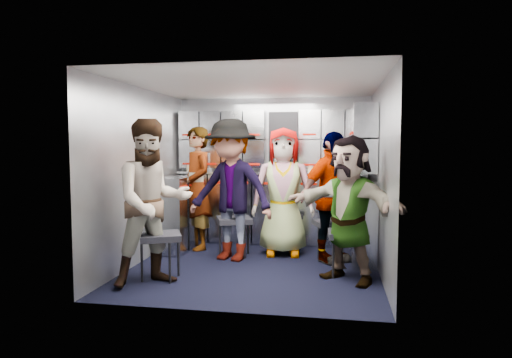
% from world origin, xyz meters
% --- Properties ---
extents(floor, '(3.00, 3.00, 0.00)m').
position_xyz_m(floor, '(0.00, 0.00, 0.00)').
color(floor, black).
rests_on(floor, ground).
extents(wall_back, '(2.80, 0.04, 2.10)m').
position_xyz_m(wall_back, '(0.00, 1.50, 1.05)').
color(wall_back, gray).
rests_on(wall_back, ground).
extents(wall_left, '(0.04, 3.00, 2.10)m').
position_xyz_m(wall_left, '(-1.40, 0.00, 1.05)').
color(wall_left, gray).
rests_on(wall_left, ground).
extents(wall_right, '(0.04, 3.00, 2.10)m').
position_xyz_m(wall_right, '(1.40, 0.00, 1.05)').
color(wall_right, gray).
rests_on(wall_right, ground).
extents(ceiling, '(2.80, 3.00, 0.02)m').
position_xyz_m(ceiling, '(0.00, 0.00, 2.10)').
color(ceiling, silver).
rests_on(ceiling, wall_back).
extents(cart_bank_back, '(2.68, 0.38, 0.99)m').
position_xyz_m(cart_bank_back, '(0.00, 1.29, 0.49)').
color(cart_bank_back, '#8E949D').
rests_on(cart_bank_back, ground).
extents(cart_bank_left, '(0.38, 0.76, 0.99)m').
position_xyz_m(cart_bank_left, '(-1.19, 0.56, 0.49)').
color(cart_bank_left, '#8E949D').
rests_on(cart_bank_left, ground).
extents(counter, '(2.68, 0.42, 0.03)m').
position_xyz_m(counter, '(0.00, 1.29, 1.01)').
color(counter, silver).
rests_on(counter, cart_bank_back).
extents(locker_bank_back, '(2.68, 0.28, 0.82)m').
position_xyz_m(locker_bank_back, '(0.00, 1.35, 1.49)').
color(locker_bank_back, '#8E949D').
rests_on(locker_bank_back, wall_back).
extents(locker_bank_right, '(0.28, 1.00, 0.82)m').
position_xyz_m(locker_bank_right, '(1.25, 0.70, 1.49)').
color(locker_bank_right, '#8E949D').
rests_on(locker_bank_right, wall_right).
extents(right_cabinet, '(0.28, 1.20, 1.00)m').
position_xyz_m(right_cabinet, '(1.25, 0.60, 0.50)').
color(right_cabinet, '#8E949D').
rests_on(right_cabinet, ground).
extents(coffee_niche, '(0.46, 0.16, 0.84)m').
position_xyz_m(coffee_niche, '(0.18, 1.41, 1.47)').
color(coffee_niche, black).
rests_on(coffee_niche, wall_back).
extents(red_latch_strip, '(2.60, 0.02, 0.03)m').
position_xyz_m(red_latch_strip, '(0.00, 1.09, 0.88)').
color(red_latch_strip, '#A00D02').
rests_on(red_latch_strip, cart_bank_back).
extents(jump_seat_near_left, '(0.54, 0.53, 0.49)m').
position_xyz_m(jump_seat_near_left, '(-0.90, -0.69, 0.43)').
color(jump_seat_near_left, black).
rests_on(jump_seat_near_left, ground).
extents(jump_seat_mid_left, '(0.53, 0.52, 0.50)m').
position_xyz_m(jump_seat_mid_left, '(-0.35, 0.43, 0.44)').
color(jump_seat_mid_left, black).
rests_on(jump_seat_mid_left, ground).
extents(jump_seat_center, '(0.47, 0.46, 0.48)m').
position_xyz_m(jump_seat_center, '(0.25, 0.81, 0.42)').
color(jump_seat_center, black).
rests_on(jump_seat_center, ground).
extents(jump_seat_mid_right, '(0.50, 0.49, 0.47)m').
position_xyz_m(jump_seat_mid_right, '(0.86, 0.54, 0.42)').
color(jump_seat_mid_right, black).
rests_on(jump_seat_mid_right, ground).
extents(jump_seat_near_right, '(0.43, 0.41, 0.49)m').
position_xyz_m(jump_seat_near_right, '(1.05, -0.23, 0.43)').
color(jump_seat_near_right, black).
rests_on(jump_seat_near_right, ground).
extents(attendant_standing, '(0.69, 0.72, 1.66)m').
position_xyz_m(attendant_standing, '(-0.94, 0.75, 0.83)').
color(attendant_standing, black).
rests_on(attendant_standing, ground).
extents(attendant_arc_a, '(1.03, 1.01, 1.68)m').
position_xyz_m(attendant_arc_a, '(-0.90, -0.87, 0.84)').
color(attendant_arc_a, black).
rests_on(attendant_arc_a, ground).
extents(attendant_arc_b, '(1.25, 0.93, 1.73)m').
position_xyz_m(attendant_arc_b, '(-0.35, 0.25, 0.87)').
color(attendant_arc_b, black).
rests_on(attendant_arc_b, ground).
extents(attendant_arc_c, '(0.85, 0.60, 1.63)m').
position_xyz_m(attendant_arc_c, '(0.25, 0.63, 0.82)').
color(attendant_arc_c, black).
rests_on(attendant_arc_c, ground).
extents(attendant_arc_d, '(0.94, 0.91, 1.58)m').
position_xyz_m(attendant_arc_d, '(0.86, 0.36, 0.79)').
color(attendant_arc_d, black).
rests_on(attendant_arc_d, ground).
extents(attendant_arc_e, '(1.40, 1.19, 1.52)m').
position_xyz_m(attendant_arc_e, '(1.05, -0.41, 0.76)').
color(attendant_arc_e, black).
rests_on(attendant_arc_e, ground).
extents(bottle_left, '(0.07, 0.07, 0.27)m').
position_xyz_m(bottle_left, '(-0.90, 1.24, 1.17)').
color(bottle_left, white).
rests_on(bottle_left, counter).
extents(bottle_mid, '(0.06, 0.06, 0.25)m').
position_xyz_m(bottle_mid, '(0.09, 1.24, 1.16)').
color(bottle_mid, white).
rests_on(bottle_mid, counter).
extents(bottle_right, '(0.06, 0.06, 0.26)m').
position_xyz_m(bottle_right, '(0.89, 1.24, 1.16)').
color(bottle_right, white).
rests_on(bottle_right, counter).
extents(cup_left, '(0.07, 0.07, 0.09)m').
position_xyz_m(cup_left, '(-1.21, 1.23, 1.08)').
color(cup_left, '#C1B088').
rests_on(cup_left, counter).
extents(cup_right, '(0.08, 0.08, 0.11)m').
position_xyz_m(cup_right, '(0.57, 1.23, 1.08)').
color(cup_right, '#C1B088').
rests_on(cup_right, counter).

